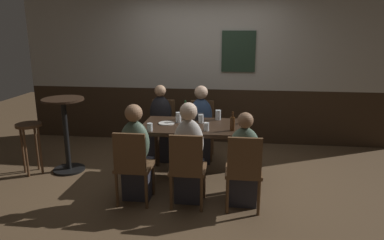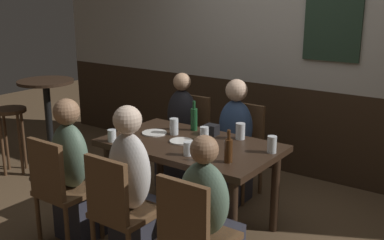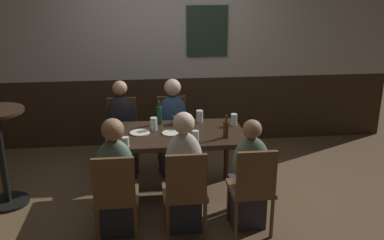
% 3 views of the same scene
% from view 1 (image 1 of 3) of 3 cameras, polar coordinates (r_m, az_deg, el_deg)
% --- Properties ---
extents(ground_plane, '(12.00, 12.00, 0.00)m').
position_cam_1_polar(ground_plane, '(4.89, 0.58, -9.21)').
color(ground_plane, brown).
extents(wall_back, '(6.40, 0.13, 2.60)m').
position_cam_1_polar(wall_back, '(6.15, 2.39, 8.32)').
color(wall_back, '#332316').
rests_on(wall_back, ground_plane).
extents(dining_table, '(1.41, 0.83, 0.74)m').
position_cam_1_polar(dining_table, '(4.66, 0.60, -1.93)').
color(dining_table, black).
rests_on(dining_table, ground_plane).
extents(chair_left_near, '(0.40, 0.40, 0.88)m').
position_cam_1_polar(chair_left_near, '(4.06, -9.57, -6.93)').
color(chair_left_near, brown).
rests_on(chair_left_near, ground_plane).
extents(chair_mid_far, '(0.40, 0.40, 0.88)m').
position_cam_1_polar(chair_mid_far, '(5.50, 1.57, -0.98)').
color(chair_mid_far, brown).
rests_on(chair_mid_far, ground_plane).
extents(chair_left_far, '(0.40, 0.40, 0.88)m').
position_cam_1_polar(chair_left_far, '(5.59, -4.79, -0.77)').
color(chair_left_far, brown).
rests_on(chair_left_far, ground_plane).
extents(chair_right_near, '(0.40, 0.40, 0.88)m').
position_cam_1_polar(chair_right_near, '(3.90, 8.39, -7.78)').
color(chair_right_near, brown).
rests_on(chair_right_near, ground_plane).
extents(chair_mid_near, '(0.40, 0.40, 0.88)m').
position_cam_1_polar(chair_mid_near, '(3.93, -0.78, -7.44)').
color(chair_mid_near, brown).
rests_on(chair_mid_near, ground_plane).
extents(person_left_near, '(0.34, 0.37, 1.15)m').
position_cam_1_polar(person_left_near, '(4.21, -8.94, -6.24)').
color(person_left_near, '#2D2D38').
rests_on(person_left_near, ground_plane).
extents(person_mid_far, '(0.34, 0.37, 1.15)m').
position_cam_1_polar(person_mid_far, '(5.35, 1.40, -1.52)').
color(person_mid_far, '#2D2D38').
rests_on(person_mid_far, ground_plane).
extents(person_left_far, '(0.34, 0.37, 1.15)m').
position_cam_1_polar(person_left_far, '(5.44, -5.13, -1.38)').
color(person_left_far, '#2D2D38').
rests_on(person_left_far, ground_plane).
extents(person_right_near, '(0.34, 0.37, 1.10)m').
position_cam_1_polar(person_right_near, '(4.07, 8.32, -7.42)').
color(person_right_near, '#2D2D38').
rests_on(person_right_near, ground_plane).
extents(person_mid_near, '(0.34, 0.37, 1.19)m').
position_cam_1_polar(person_mid_near, '(4.08, -0.47, -6.50)').
color(person_mid_near, '#2D2D38').
rests_on(person_mid_near, ground_plane).
extents(tumbler_short, '(0.07, 0.07, 0.13)m').
position_cam_1_polar(tumbler_short, '(4.76, 8.52, 0.17)').
color(tumbler_short, silver).
rests_on(tumbler_short, dining_table).
extents(pint_glass_stout, '(0.07, 0.07, 0.10)m').
position_cam_1_polar(pint_glass_stout, '(4.37, 2.34, -1.19)').
color(pint_glass_stout, silver).
rests_on(pint_glass_stout, dining_table).
extents(pint_glass_amber, '(0.07, 0.07, 0.14)m').
position_cam_1_polar(pint_glass_amber, '(4.75, -2.22, 0.36)').
color(pint_glass_amber, silver).
rests_on(pint_glass_amber, dining_table).
extents(highball_clear, '(0.07, 0.07, 0.10)m').
position_cam_1_polar(highball_clear, '(4.39, -6.85, -1.23)').
color(highball_clear, silver).
rests_on(highball_clear, dining_table).
extents(beer_glass_tall, '(0.07, 0.07, 0.11)m').
position_cam_1_polar(beer_glass_tall, '(4.73, 1.45, 0.12)').
color(beer_glass_tall, silver).
rests_on(beer_glass_tall, dining_table).
extents(beer_glass_half, '(0.08, 0.08, 0.14)m').
position_cam_1_polar(beer_glass_half, '(4.91, 4.24, 0.74)').
color(beer_glass_half, silver).
rests_on(beer_glass_half, dining_table).
extents(beer_bottle_green, '(0.06, 0.06, 0.26)m').
position_cam_1_polar(beer_bottle_green, '(4.92, -1.08, 1.36)').
color(beer_bottle_green, '#194723').
rests_on(beer_bottle_green, dining_table).
extents(beer_bottle_brown, '(0.06, 0.06, 0.24)m').
position_cam_1_polar(beer_bottle_brown, '(4.39, 6.57, -0.54)').
color(beer_bottle_brown, '#42230F').
rests_on(beer_bottle_brown, dining_table).
extents(plate_white_large, '(0.21, 0.21, 0.01)m').
position_cam_1_polar(plate_white_large, '(4.71, -4.17, -0.52)').
color(plate_white_large, white).
rests_on(plate_white_large, dining_table).
extents(plate_white_small, '(0.19, 0.19, 0.01)m').
position_cam_1_polar(plate_white_small, '(4.62, -0.32, -0.80)').
color(plate_white_small, white).
rests_on(plate_white_small, dining_table).
extents(condiment_caddy, '(0.11, 0.09, 0.09)m').
position_cam_1_polar(condiment_caddy, '(4.89, 1.22, 0.54)').
color(condiment_caddy, black).
rests_on(condiment_caddy, dining_table).
extents(side_bar_table, '(0.56, 0.56, 1.05)m').
position_cam_1_polar(side_bar_table, '(5.21, -19.80, -1.38)').
color(side_bar_table, black).
rests_on(side_bar_table, ground_plane).
extents(bar_stool, '(0.34, 0.34, 0.72)m').
position_cam_1_polar(bar_stool, '(5.31, -24.81, -2.15)').
color(bar_stool, '#513521').
rests_on(bar_stool, ground_plane).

